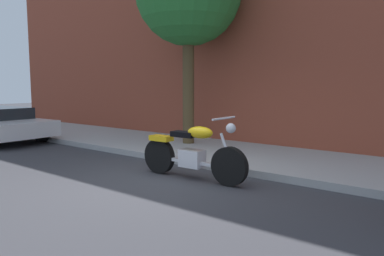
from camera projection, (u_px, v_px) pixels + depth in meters
ground_plane at (155, 182)px, 6.63m from camera, size 60.00×60.00×0.00m
sidewalk at (238, 155)px, 8.83m from camera, size 24.25×2.92×0.14m
motorcycle at (192, 154)px, 6.79m from camera, size 2.26×0.70×1.18m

